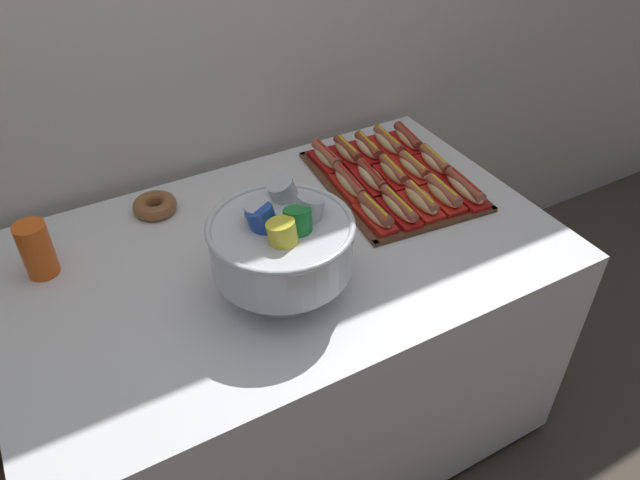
% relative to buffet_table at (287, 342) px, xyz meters
% --- Properties ---
extents(ground_plane, '(10.00, 10.00, 0.00)m').
position_rel_buffet_table_xyz_m(ground_plane, '(0.00, 0.00, -0.41)').
color(ground_plane, '#4C4238').
extents(buffet_table, '(1.49, 0.92, 0.79)m').
position_rel_buffet_table_xyz_m(buffet_table, '(0.00, 0.00, 0.00)').
color(buffet_table, silver).
rests_on(buffet_table, ground_plane).
extents(serving_tray, '(0.45, 0.56, 0.01)m').
position_rel_buffet_table_xyz_m(serving_tray, '(0.44, 0.12, 0.38)').
color(serving_tray, '#56331E').
rests_on(serving_tray, buffet_table).
extents(hot_dog_0, '(0.06, 0.16, 0.06)m').
position_rel_buffet_table_xyz_m(hot_dog_0, '(0.28, -0.03, 0.41)').
color(hot_dog_0, red).
rests_on(hot_dog_0, serving_tray).
extents(hot_dog_1, '(0.07, 0.18, 0.06)m').
position_rel_buffet_table_xyz_m(hot_dog_1, '(0.35, -0.04, 0.41)').
color(hot_dog_1, '#B21414').
rests_on(hot_dog_1, serving_tray).
extents(hot_dog_2, '(0.08, 0.17, 0.06)m').
position_rel_buffet_table_xyz_m(hot_dog_2, '(0.43, -0.04, 0.41)').
color(hot_dog_2, red).
rests_on(hot_dog_2, serving_tray).
extents(hot_dog_3, '(0.08, 0.16, 0.06)m').
position_rel_buffet_table_xyz_m(hot_dog_3, '(0.50, -0.05, 0.41)').
color(hot_dog_3, red).
rests_on(hot_dog_3, serving_tray).
extents(hot_dog_4, '(0.08, 0.19, 0.06)m').
position_rel_buffet_table_xyz_m(hot_dog_4, '(0.58, -0.06, 0.41)').
color(hot_dog_4, '#B21414').
rests_on(hot_dog_4, serving_tray).
extents(hot_dog_5, '(0.07, 0.18, 0.06)m').
position_rel_buffet_table_xyz_m(hot_dog_5, '(0.29, 0.13, 0.41)').
color(hot_dog_5, red).
rests_on(hot_dog_5, serving_tray).
extents(hot_dog_6, '(0.08, 0.18, 0.06)m').
position_rel_buffet_table_xyz_m(hot_dog_6, '(0.37, 0.13, 0.41)').
color(hot_dog_6, red).
rests_on(hot_dog_6, serving_tray).
extents(hot_dog_7, '(0.08, 0.16, 0.06)m').
position_rel_buffet_table_xyz_m(hot_dog_7, '(0.44, 0.12, 0.41)').
color(hot_dog_7, red).
rests_on(hot_dog_7, serving_tray).
extents(hot_dog_8, '(0.07, 0.16, 0.06)m').
position_rel_buffet_table_xyz_m(hot_dog_8, '(0.52, 0.11, 0.41)').
color(hot_dog_8, red).
rests_on(hot_dog_8, serving_tray).
extents(hot_dog_9, '(0.08, 0.16, 0.06)m').
position_rel_buffet_table_xyz_m(hot_dog_9, '(0.59, 0.11, 0.41)').
color(hot_dog_9, red).
rests_on(hot_dog_9, serving_tray).
extents(hot_dog_10, '(0.06, 0.16, 0.06)m').
position_rel_buffet_table_xyz_m(hot_dog_10, '(0.31, 0.30, 0.41)').
color(hot_dog_10, red).
rests_on(hot_dog_10, serving_tray).
extents(hot_dog_11, '(0.07, 0.16, 0.06)m').
position_rel_buffet_table_xyz_m(hot_dog_11, '(0.38, 0.29, 0.41)').
color(hot_dog_11, '#B21414').
rests_on(hot_dog_11, serving_tray).
extents(hot_dog_12, '(0.08, 0.16, 0.06)m').
position_rel_buffet_table_xyz_m(hot_dog_12, '(0.46, 0.28, 0.41)').
color(hot_dog_12, '#B21414').
rests_on(hot_dog_12, serving_tray).
extents(hot_dog_13, '(0.08, 0.18, 0.06)m').
position_rel_buffet_table_xyz_m(hot_dog_13, '(0.53, 0.28, 0.41)').
color(hot_dog_13, red).
rests_on(hot_dog_13, serving_tray).
extents(hot_dog_14, '(0.08, 0.17, 0.06)m').
position_rel_buffet_table_xyz_m(hot_dog_14, '(0.61, 0.27, 0.41)').
color(hot_dog_14, red).
rests_on(hot_dog_14, serving_tray).
extents(punch_bowl, '(0.35, 0.35, 0.26)m').
position_rel_buffet_table_xyz_m(punch_bowl, '(-0.06, -0.14, 0.52)').
color(punch_bowl, silver).
rests_on(punch_bowl, buffet_table).
extents(cup_stack, '(0.08, 0.08, 0.15)m').
position_rel_buffet_table_xyz_m(cup_stack, '(-0.58, 0.21, 0.45)').
color(cup_stack, '#EA5B19').
rests_on(cup_stack, buffet_table).
extents(donut, '(0.13, 0.13, 0.04)m').
position_rel_buffet_table_xyz_m(donut, '(-0.24, 0.33, 0.39)').
color(donut, brown).
rests_on(donut, buffet_table).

